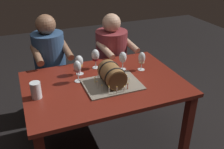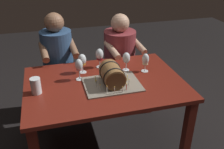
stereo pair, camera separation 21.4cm
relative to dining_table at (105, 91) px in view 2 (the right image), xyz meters
The scene contains 11 objects.
ground_plane 0.63m from the dining_table, ahead, with size 8.00×8.00×0.00m, color black.
dining_table is the anchor object (origin of this frame).
barrel_cake 0.20m from the dining_table, 54.28° to the right, with size 0.48×0.37×0.20m.
wine_glass_empty 0.38m from the dining_table, 33.93° to the left, with size 0.07×0.07×0.18m.
wine_glass_amber 0.36m from the dining_table, 124.02° to the left, with size 0.08×0.08×0.19m.
wine_glass_red 0.38m from the dining_table, 85.55° to the left, with size 0.08×0.08×0.19m.
wine_glass_white 0.48m from the dining_table, 13.38° to the left, with size 0.07×0.07×0.18m.
wine_glass_rose 0.33m from the dining_table, 153.82° to the left, with size 0.07×0.07×0.20m.
beer_pint 0.60m from the dining_table, behind, with size 0.08×0.08×0.14m.
person_seated_left 0.81m from the dining_table, 116.29° to the left, with size 0.40×0.49×1.19m.
person_seated_right 0.81m from the dining_table, 63.66° to the left, with size 0.46×0.54×1.14m.
Camera 2 is at (-0.45, -1.90, 1.83)m, focal length 40.54 mm.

